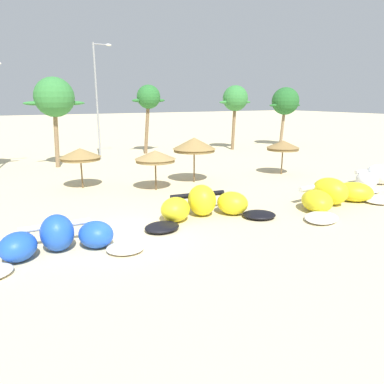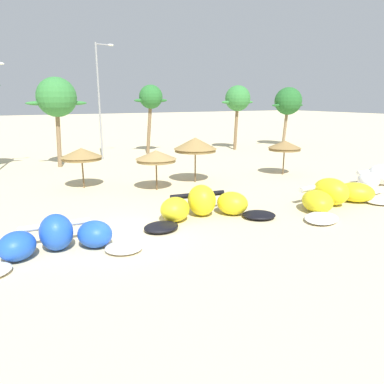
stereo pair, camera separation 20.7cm
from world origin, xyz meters
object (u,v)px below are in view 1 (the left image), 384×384
beach_umbrella_near_van (80,154)px  beach_umbrella_near_palms (194,145)px  kite_left (59,240)px  palm_center_right (148,98)px  beach_umbrella_middle (155,156)px  palm_right_of_gap (235,99)px  beach_umbrella_outermost (283,145)px  lamppost_west_center (98,97)px  kite_center (336,196)px  kite_right_of_center (383,178)px  kite_left_of_center (205,206)px  palm_right (285,102)px  palm_center_left (54,98)px

beach_umbrella_near_van → beach_umbrella_near_palms: (7.34, -2.05, 0.40)m
beach_umbrella_near_palms → kite_left: bearing=-142.1°
beach_umbrella_near_van → palm_center_right: (10.02, 12.63, 3.53)m
beach_umbrella_middle → palm_right_of_gap: bearing=40.6°
beach_umbrella_outermost → lamppost_west_center: size_ratio=0.25×
kite_left → beach_umbrella_middle: bearing=45.7°
kite_center → kite_right_of_center: 7.14m
kite_center → beach_umbrella_middle: size_ratio=3.04×
kite_center → palm_center_right: 24.18m
kite_left_of_center → palm_right: palm_right is taller
palm_center_left → kite_center: bearing=-60.0°
kite_left_of_center → beach_umbrella_middle: beach_umbrella_middle is taller
kite_left_of_center → beach_umbrella_near_palms: (3.36, 7.09, 2.08)m
beach_umbrella_middle → palm_center_right: size_ratio=0.36×
kite_center → kite_left: bearing=177.1°
palm_center_right → lamppost_west_center: (-5.78, -1.73, 0.10)m
kite_left_of_center → beach_umbrella_middle: bearing=89.2°
beach_umbrella_near_palms → palm_center_left: palm_center_left is taller
palm_right → lamppost_west_center: size_ratio=0.67×
palm_center_right → palm_right_of_gap: 9.95m
kite_right_of_center → palm_right_of_gap: size_ratio=0.98×
kite_right_of_center → palm_center_left: size_ratio=0.94×
kite_right_of_center → kite_center: bearing=-164.7°
beach_umbrella_outermost → palm_center_right: 16.64m
kite_left → lamppost_west_center: size_ratio=0.60×
kite_right_of_center → palm_center_right: palm_center_right is taller
beach_umbrella_outermost → palm_right_of_gap: bearing=69.5°
beach_umbrella_near_van → beach_umbrella_outermost: size_ratio=1.00×
palm_right_of_gap → palm_right: palm_right_of_gap is taller
kite_right_of_center → palm_right: 22.09m
beach_umbrella_middle → kite_center: bearing=-48.1°
kite_left_of_center → kite_right_of_center: 14.27m
palm_right_of_gap → beach_umbrella_outermost: bearing=-110.5°
kite_right_of_center → palm_center_right: 23.79m
kite_left → palm_right_of_gap: (22.90, 20.85, 5.15)m
beach_umbrella_outermost → palm_right_of_gap: 14.92m
kite_center → beach_umbrella_near_palms: bearing=114.3°
kite_left → palm_right: 37.06m
palm_center_left → palm_right: 27.24m
beach_umbrella_middle → palm_center_left: bearing=109.3°
beach_umbrella_near_palms → palm_right_of_gap: palm_right_of_gap is taller
kite_left_of_center → kite_center: (7.38, -1.79, -0.03)m
palm_center_left → beach_umbrella_near_palms: bearing=-55.8°
beach_umbrella_outermost → palm_right_of_gap: size_ratio=0.37×
kite_right_of_center → beach_umbrella_outermost: 7.28m
kite_left → palm_right: size_ratio=0.90×
kite_left_of_center → kite_center: bearing=-13.6°
kite_center → lamppost_west_center: 23.57m
kite_center → lamppost_west_center: bearing=108.1°
kite_center → kite_right_of_center: (6.89, 1.88, -0.05)m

